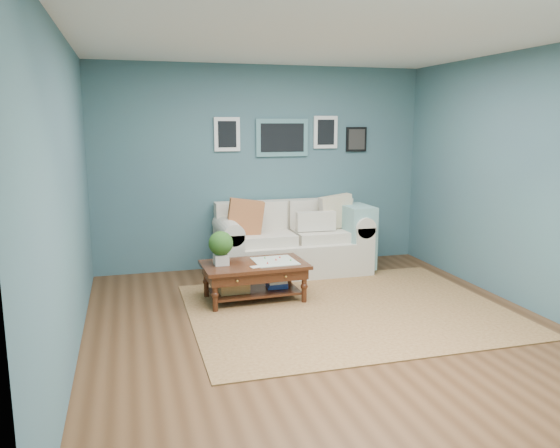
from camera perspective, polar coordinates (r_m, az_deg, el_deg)
name	(u,v)px	position (r m, az deg, el deg)	size (l,w,h in m)	color
room_shell	(327,187)	(5.08, 4.96, 3.85)	(5.00, 5.02, 2.70)	brown
area_rug	(347,309)	(5.87, 6.99, -8.86)	(3.27, 2.61, 0.01)	brown
loveseat	(298,241)	(7.19, 1.88, -1.76)	(2.00, 0.91, 1.03)	silver
coffee_table	(249,270)	(6.03, -3.27, -4.80)	(1.16, 0.70, 0.80)	#37190D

